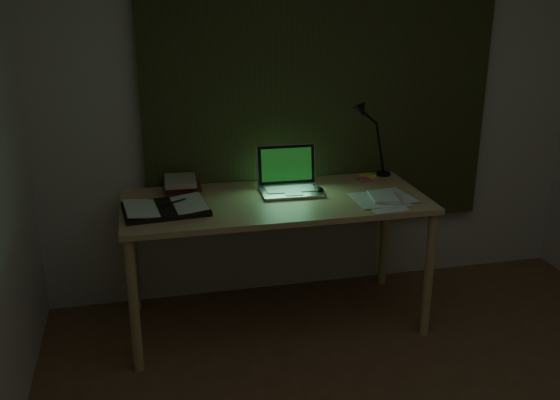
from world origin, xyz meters
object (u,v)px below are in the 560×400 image
(desk_lamp, at_px, (385,138))
(laptop, at_px, (291,172))
(desk, at_px, (275,262))
(loose_papers, at_px, (374,197))
(book_stack, at_px, (181,185))
(open_textbook, at_px, (166,208))

(desk_lamp, bearing_deg, laptop, -168.45)
(desk, bearing_deg, laptop, 35.72)
(desk, xyz_separation_m, loose_papers, (0.55, -0.11, 0.40))
(book_stack, bearing_deg, desk_lamp, 3.04)
(desk, bearing_deg, desk_lamp, 21.25)
(laptop, relative_size, book_stack, 1.67)
(laptop, distance_m, book_stack, 0.65)
(loose_papers, height_order, desk_lamp, desk_lamp)
(open_textbook, xyz_separation_m, loose_papers, (1.17, -0.05, -0.01))
(book_stack, distance_m, desk_lamp, 1.31)
(loose_papers, relative_size, desk_lamp, 0.70)
(laptop, bearing_deg, desk, -142.49)
(desk, height_order, loose_papers, loose_papers)
(book_stack, bearing_deg, laptop, -13.58)
(open_textbook, xyz_separation_m, book_stack, (0.10, 0.30, 0.03))
(desk_lamp, bearing_deg, loose_papers, -125.00)
(desk, distance_m, desk_lamp, 1.05)
(desk, relative_size, desk_lamp, 3.56)
(desk, height_order, open_textbook, open_textbook)
(open_textbook, height_order, book_stack, book_stack)
(book_stack, relative_size, desk_lamp, 0.49)
(laptop, distance_m, loose_papers, 0.50)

